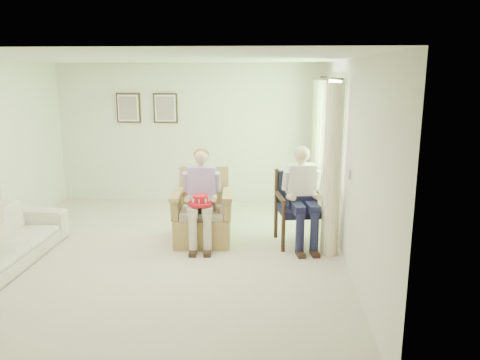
{
  "coord_description": "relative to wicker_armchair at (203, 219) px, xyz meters",
  "views": [
    {
      "loc": [
        1.49,
        -5.93,
        2.43
      ],
      "look_at": [
        1.11,
        0.04,
        1.05
      ],
      "focal_mm": 35.0,
      "sensor_mm": 36.0,
      "label": 1
    }
  ],
  "objects": [
    {
      "name": "floor",
      "position": [
        -0.54,
        -0.55,
        -0.34
      ],
      "size": [
        5.5,
        5.5,
        0.0
      ],
      "primitive_type": "plane",
      "color": "beige",
      "rests_on": "ground"
    },
    {
      "name": "back_wall",
      "position": [
        -0.54,
        2.2,
        0.96
      ],
      "size": [
        5.0,
        0.04,
        2.6
      ],
      "primitive_type": "cube",
      "color": "silver",
      "rests_on": "ground"
    },
    {
      "name": "front_wall",
      "position": [
        -0.54,
        -3.3,
        0.96
      ],
      "size": [
        5.0,
        0.04,
        2.6
      ],
      "primitive_type": "cube",
      "color": "silver",
      "rests_on": "ground"
    },
    {
      "name": "right_wall",
      "position": [
        1.96,
        -0.55,
        0.96
      ],
      "size": [
        0.04,
        5.5,
        2.6
      ],
      "primitive_type": "cube",
      "color": "silver",
      "rests_on": "ground"
    },
    {
      "name": "ceiling",
      "position": [
        -0.54,
        -0.55,
        2.26
      ],
      "size": [
        5.0,
        5.5,
        0.02
      ],
      "primitive_type": "cube",
      "color": "white",
      "rests_on": "back_wall"
    },
    {
      "name": "window",
      "position": [
        1.93,
        0.65,
        1.25
      ],
      "size": [
        0.13,
        2.5,
        1.63
      ],
      "color": "#2D6B23",
      "rests_on": "right_wall"
    },
    {
      "name": "curtain_left",
      "position": [
        1.79,
        -0.33,
        0.81
      ],
      "size": [
        0.34,
        0.34,
        2.3
      ],
      "primitive_type": "cylinder",
      "color": "#F7E9C1",
      "rests_on": "ground"
    },
    {
      "name": "curtain_right",
      "position": [
        1.79,
        1.63,
        0.81
      ],
      "size": [
        0.34,
        0.34,
        2.3
      ],
      "primitive_type": "cylinder",
      "color": "#F7E9C1",
      "rests_on": "ground"
    },
    {
      "name": "framed_print_left",
      "position": [
        -1.69,
        2.16,
        1.44
      ],
      "size": [
        0.45,
        0.05,
        0.55
      ],
      "color": "#382114",
      "rests_on": "back_wall"
    },
    {
      "name": "framed_print_right",
      "position": [
        -0.99,
        2.16,
        1.44
      ],
      "size": [
        0.45,
        0.05,
        0.55
      ],
      "color": "#382114",
      "rests_on": "back_wall"
    },
    {
      "name": "wicker_armchair",
      "position": [
        0.0,
        0.0,
        0.0
      ],
      "size": [
        0.83,
        0.82,
        1.06
      ],
      "rotation": [
        0.0,
        0.0,
        0.06
      ],
      "color": "tan",
      "rests_on": "ground"
    },
    {
      "name": "wood_armchair",
      "position": [
        1.41,
        0.08,
        0.23
      ],
      "size": [
        0.67,
        0.63,
        1.03
      ],
      "rotation": [
        0.0,
        0.0,
        0.17
      ],
      "color": "black",
      "rests_on": "ground"
    },
    {
      "name": "person_wicker",
      "position": [
        0.0,
        -0.14,
        0.46
      ],
      "size": [
        0.4,
        0.62,
        1.36
      ],
      "rotation": [
        0.0,
        0.0,
        0.06
      ],
      "color": "beige",
      "rests_on": "ground"
    },
    {
      "name": "person_dark",
      "position": [
        1.41,
        -0.09,
        0.49
      ],
      "size": [
        0.4,
        0.63,
        1.4
      ],
      "rotation": [
        0.0,
        0.0,
        0.17
      ],
      "color": "#1A1B3A",
      "rests_on": "ground"
    },
    {
      "name": "red_hat",
      "position": [
        0.02,
        -0.34,
        0.37
      ],
      "size": [
        0.34,
        0.34,
        0.14
      ],
      "color": "red",
      "rests_on": "person_wicker"
    },
    {
      "name": "hatbox",
      "position": [
        0.12,
        -0.11,
        -0.08
      ],
      "size": [
        0.47,
        0.47,
        0.65
      ],
      "color": "#AD775E",
      "rests_on": "ground"
    }
  ]
}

